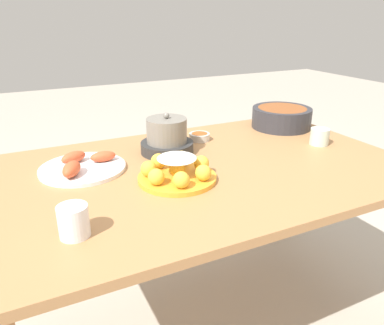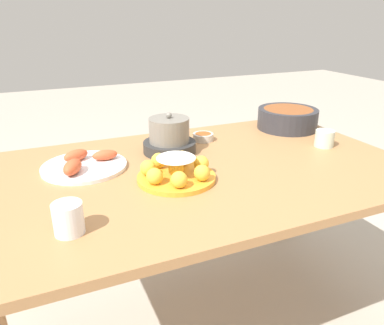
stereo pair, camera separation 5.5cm
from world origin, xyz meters
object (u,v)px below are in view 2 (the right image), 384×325
object	(u,v)px
serving_bowl	(287,118)
seafood_platter	(84,164)
cup_near	(68,218)
warming_pot	(169,137)
dining_table	(206,188)
cake_plate	(176,171)
cup_far	(324,138)
sauce_bowl	(203,137)

from	to	relation	value
serving_bowl	seafood_platter	xyz separation A→B (m)	(-1.00, -0.13, -0.04)
seafood_platter	cup_near	world-z (taller)	cup_near
seafood_platter	warming_pot	xyz separation A→B (m)	(0.35, 0.04, 0.05)
dining_table	cake_plate	world-z (taller)	cake_plate
seafood_platter	cup_near	distance (m)	0.44
dining_table	warming_pot	bearing A→B (deg)	108.93
cup_near	cup_far	world-z (taller)	cup_near
sauce_bowl	dining_table	bearing A→B (deg)	-112.83
sauce_bowl	cup_near	bearing A→B (deg)	-139.38
dining_table	cup_far	xyz separation A→B (m)	(0.56, 0.01, 0.12)
sauce_bowl	cup_near	distance (m)	0.84
cake_plate	seafood_platter	bearing A→B (deg)	140.56
serving_bowl	cup_near	bearing A→B (deg)	-153.29
dining_table	sauce_bowl	xyz separation A→B (m)	(0.12, 0.28, 0.10)
cup_near	warming_pot	world-z (taller)	warming_pot
warming_pot	sauce_bowl	bearing A→B (deg)	22.80
dining_table	warming_pot	distance (m)	0.26
dining_table	serving_bowl	xyz separation A→B (m)	(0.58, 0.29, 0.14)
cup_near	dining_table	bearing A→B (deg)	26.96
cup_far	warming_pot	distance (m)	0.66
dining_table	cup_far	distance (m)	0.57
dining_table	cup_near	distance (m)	0.60
seafood_platter	warming_pot	size ratio (longest dim) A/B	1.44
cup_far	warming_pot	bearing A→B (deg)	162.48
sauce_bowl	cup_near	xyz separation A→B (m)	(-0.64, -0.55, 0.03)
warming_pot	dining_table	bearing A→B (deg)	-71.07
sauce_bowl	seafood_platter	size ratio (longest dim) A/B	0.30
cup_far	serving_bowl	bearing A→B (deg)	86.37
serving_bowl	seafood_platter	world-z (taller)	serving_bowl
serving_bowl	sauce_bowl	world-z (taller)	serving_bowl
cup_near	warming_pot	distance (m)	0.65
dining_table	cake_plate	distance (m)	0.20
dining_table	cake_plate	xyz separation A→B (m)	(-0.15, -0.06, 0.12)
cake_plate	seafood_platter	world-z (taller)	cake_plate
sauce_bowl	warming_pot	bearing A→B (deg)	-157.20
seafood_platter	dining_table	bearing A→B (deg)	-21.08
sauce_bowl	cup_far	size ratio (longest dim) A/B	1.14
warming_pot	serving_bowl	bearing A→B (deg)	7.35
serving_bowl	warming_pot	xyz separation A→B (m)	(-0.65, -0.08, 0.01)
cake_plate	warming_pot	size ratio (longest dim) A/B	1.25
serving_bowl	sauce_bowl	size ratio (longest dim) A/B	3.13
serving_bowl	cup_far	distance (m)	0.28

